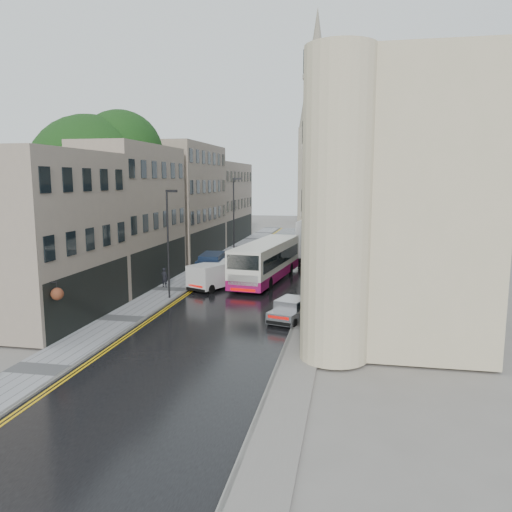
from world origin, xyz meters
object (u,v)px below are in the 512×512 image
(pedestrian, at_px, (164,277))
(lamp_post_near, at_px, (168,245))
(tree_near, at_px, (92,199))
(tree_far, at_px, (158,201))
(white_van, at_px, (193,277))
(cream_bus, at_px, (239,267))
(silver_hatchback, at_px, (271,313))
(lamp_post_far, at_px, (234,218))
(white_lorry, at_px, (300,243))
(navy_van, at_px, (198,270))

(pedestrian, xyz_separation_m, lamp_post_near, (1.61, -3.24, 3.01))
(tree_near, distance_m, tree_far, 13.02)
(white_van, relative_size, pedestrian, 2.96)
(cream_bus, distance_m, pedestrian, 5.84)
(silver_hatchback, bearing_deg, tree_far, 141.58)
(white_van, height_order, lamp_post_far, lamp_post_far)
(tree_far, distance_m, cream_bus, 17.10)
(lamp_post_far, bearing_deg, white_van, -104.15)
(cream_bus, bearing_deg, white_lorry, 79.67)
(lamp_post_near, bearing_deg, silver_hatchback, -23.24)
(white_van, bearing_deg, lamp_post_near, -80.49)
(tree_far, bearing_deg, cream_bus, -46.56)
(tree_near, xyz_separation_m, cream_bus, (11.63, 1.04, -5.29))
(silver_hatchback, height_order, lamp_post_far, lamp_post_far)
(tree_near, bearing_deg, tree_far, 88.68)
(lamp_post_near, relative_size, lamp_post_far, 0.90)
(tree_far, height_order, lamp_post_far, tree_far)
(tree_far, relative_size, white_van, 2.72)
(navy_van, relative_size, lamp_post_far, 0.57)
(lamp_post_near, bearing_deg, tree_near, 162.61)
(white_lorry, xyz_separation_m, pedestrian, (-9.26, -12.99, -1.33))
(tree_far, distance_m, white_van, 16.65)
(silver_hatchback, bearing_deg, cream_bus, 129.08)
(cream_bus, height_order, silver_hatchback, cream_bus)
(tree_far, xyz_separation_m, lamp_post_far, (7.36, 3.16, -1.89))
(cream_bus, height_order, navy_van, cream_bus)
(silver_hatchback, height_order, lamp_post_near, lamp_post_near)
(lamp_post_far, bearing_deg, pedestrian, -112.39)
(navy_van, bearing_deg, lamp_post_near, -101.84)
(tree_near, relative_size, lamp_post_near, 1.83)
(cream_bus, distance_m, white_van, 3.68)
(tree_far, bearing_deg, tree_near, -91.32)
(tree_near, bearing_deg, lamp_post_near, -25.04)
(lamp_post_far, bearing_deg, white_lorry, -41.24)
(tree_far, xyz_separation_m, navy_van, (7.90, -11.67, -4.98))
(navy_van, bearing_deg, white_van, -89.40)
(white_lorry, height_order, silver_hatchback, white_lorry)
(white_van, bearing_deg, lamp_post_far, 116.78)
(cream_bus, height_order, white_lorry, white_lorry)
(white_lorry, bearing_deg, tree_near, -134.46)
(tree_far, bearing_deg, white_van, -59.27)
(tree_near, distance_m, silver_hatchback, 18.83)
(white_van, height_order, navy_van, navy_van)
(white_lorry, height_order, lamp_post_near, lamp_post_near)
(white_lorry, bearing_deg, navy_van, -116.05)
(silver_hatchback, xyz_separation_m, lamp_post_far, (-8.00, 24.54, 3.63))
(lamp_post_far, bearing_deg, lamp_post_near, -106.79)
(pedestrian, relative_size, lamp_post_far, 0.18)
(white_lorry, distance_m, pedestrian, 16.01)
(white_lorry, relative_size, lamp_post_far, 1.00)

